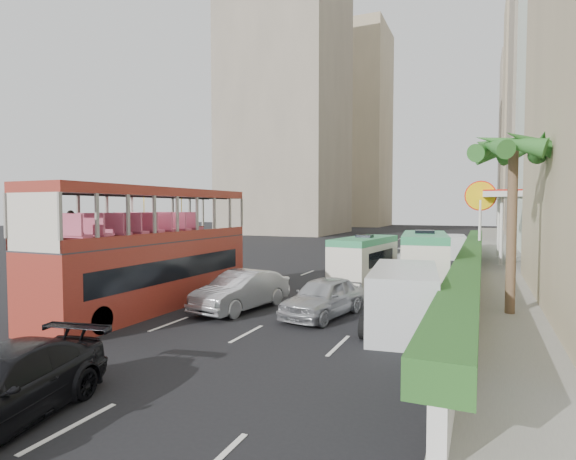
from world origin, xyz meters
The scene contains 19 objects.
ground_plane centered at (0.00, 0.00, 0.00)m, with size 200.00×200.00×0.00m, color black.
double_decker_bus centered at (-6.00, 0.00, 2.53)m, with size 2.50×11.00×5.06m, color maroon.
car_silver_lane_a centered at (-2.35, 1.10, 0.00)m, with size 1.69×4.84×1.60m, color #B0B2B7.
car_silver_lane_b centered at (1.16, 1.36, 0.00)m, with size 1.81×4.49×1.53m, color #B0B2B7.
van_asset centered at (1.34, 19.37, 0.00)m, with size 1.97×4.28×1.19m, color silver.
minibus_near centered at (0.81, 9.29, 1.30)m, with size 1.95×5.86×2.60m, color silver.
minibus_far centered at (4.01, 9.30, 1.45)m, with size 2.18×6.53×2.89m, color silver.
panel_van_near centered at (4.33, 0.73, 1.07)m, with size 2.14×5.34×2.14m, color silver.
panel_van_far centered at (4.51, 25.48, 0.95)m, with size 1.90×4.75×1.90m, color silver.
sidewalk centered at (9.00, 25.00, 0.09)m, with size 6.00×120.00×0.18m, color #99968C.
kerb_wall centered at (6.20, 14.00, 0.68)m, with size 0.30×44.00×1.00m, color silver.
hedge centered at (6.20, 14.00, 1.53)m, with size 1.10×44.00×0.70m, color #2D6626.
palm_tree centered at (7.80, 4.00, 3.38)m, with size 0.36×0.36×6.40m, color brown.
shell_station centered at (10.00, 23.00, 2.75)m, with size 6.50×8.00×5.50m, color silver.
tower_mid centered at (18.00, 58.00, 25.00)m, with size 16.00×16.00×50.00m, color gray.
tower_far_a centered at (17.00, 82.00, 22.00)m, with size 14.00×14.00×44.00m, color tan.
tower_far_b centered at (17.00, 104.00, 20.00)m, with size 14.00×14.00×40.00m, color gray.
tower_left_a centered at (-24.00, 55.00, 26.00)m, with size 18.00×18.00×52.00m, color gray.
tower_left_b centered at (-22.00, 90.00, 23.00)m, with size 16.00×16.00×46.00m, color tan.
Camera 1 is at (6.78, -15.05, 4.21)m, focal length 28.00 mm.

